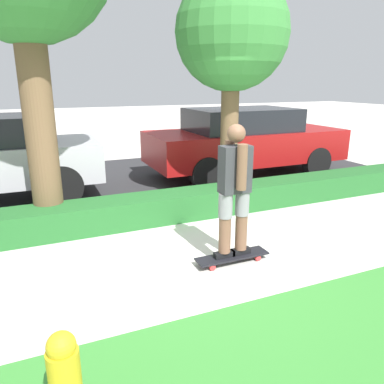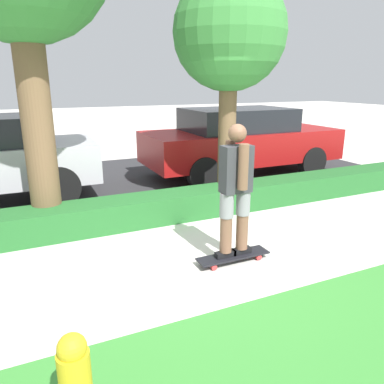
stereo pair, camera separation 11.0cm
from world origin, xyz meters
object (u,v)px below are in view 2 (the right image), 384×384
Objects in this scene: skater_person at (236,188)px; parked_car_middle at (241,140)px; skateboard at (233,256)px; tree_mid at (229,37)px.

parked_car_middle is (2.50, 3.94, -0.12)m from skater_person.
parked_car_middle reaches higher than skateboard.
skater_person is 2.95m from tree_mid.
tree_mid is (1.02, 2.02, 2.78)m from skateboard.
tree_mid reaches higher than parked_car_middle.
skater_person reaches higher than skateboard.
tree_mid is at bearing 63.12° from skater_person.
tree_mid is 3.16m from parked_car_middle.
skateboard is 0.24× the size of tree_mid.
skater_person is 0.35× the size of parked_car_middle.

